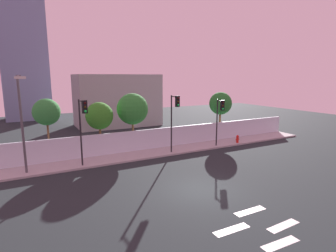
{
  "coord_description": "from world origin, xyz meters",
  "views": [
    {
      "loc": [
        -8.66,
        -12.28,
        6.62
      ],
      "look_at": [
        1.37,
        6.5,
        2.71
      ],
      "focal_mm": 28.71,
      "sensor_mm": 36.0,
      "label": 1
    }
  ],
  "objects_px": {
    "traffic_light_left": "(220,113)",
    "street_lamp_curbside": "(22,117)",
    "roadside_tree_midleft": "(99,116)",
    "traffic_light_right": "(175,112)",
    "fire_hydrant": "(237,139)",
    "roadside_tree_midright": "(133,109)",
    "roadside_tree_leftmost": "(46,112)",
    "traffic_light_center": "(83,119)",
    "roadside_tree_rightmost": "(220,104)"
  },
  "relations": [
    {
      "from": "traffic_light_center",
      "to": "roadside_tree_midright",
      "type": "bearing_deg",
      "value": 35.89
    },
    {
      "from": "street_lamp_curbside",
      "to": "roadside_tree_leftmost",
      "type": "height_order",
      "value": "street_lamp_curbside"
    },
    {
      "from": "traffic_light_left",
      "to": "traffic_light_right",
      "type": "xyz_separation_m",
      "value": [
        -4.75,
        0.06,
        0.37
      ]
    },
    {
      "from": "fire_hydrant",
      "to": "traffic_light_right",
      "type": "bearing_deg",
      "value": -177.07
    },
    {
      "from": "traffic_light_right",
      "to": "street_lamp_curbside",
      "type": "relative_size",
      "value": 0.75
    },
    {
      "from": "fire_hydrant",
      "to": "roadside_tree_midleft",
      "type": "distance_m",
      "value": 13.5
    },
    {
      "from": "traffic_light_center",
      "to": "street_lamp_curbside",
      "type": "relative_size",
      "value": 0.74
    },
    {
      "from": "traffic_light_left",
      "to": "roadside_tree_midleft",
      "type": "xyz_separation_m",
      "value": [
        -10.12,
        3.72,
        -0.07
      ]
    },
    {
      "from": "fire_hydrant",
      "to": "traffic_light_left",
      "type": "bearing_deg",
      "value": -170.78
    },
    {
      "from": "fire_hydrant",
      "to": "street_lamp_curbside",
      "type": "bearing_deg",
      "value": 179.8
    },
    {
      "from": "traffic_light_left",
      "to": "roadside_tree_midright",
      "type": "xyz_separation_m",
      "value": [
        -7.08,
        3.72,
        0.36
      ]
    },
    {
      "from": "fire_hydrant",
      "to": "roadside_tree_midleft",
      "type": "height_order",
      "value": "roadside_tree_midleft"
    },
    {
      "from": "street_lamp_curbside",
      "to": "roadside_tree_rightmost",
      "type": "height_order",
      "value": "street_lamp_curbside"
    },
    {
      "from": "roadside_tree_leftmost",
      "to": "roadside_tree_rightmost",
      "type": "distance_m",
      "value": 17.32
    },
    {
      "from": "traffic_light_left",
      "to": "roadside_tree_midright",
      "type": "bearing_deg",
      "value": 152.26
    },
    {
      "from": "traffic_light_right",
      "to": "roadside_tree_leftmost",
      "type": "distance_m",
      "value": 10.2
    },
    {
      "from": "fire_hydrant",
      "to": "roadside_tree_rightmost",
      "type": "bearing_deg",
      "value": 83.44
    },
    {
      "from": "traffic_light_left",
      "to": "traffic_light_center",
      "type": "height_order",
      "value": "traffic_light_center"
    },
    {
      "from": "traffic_light_right",
      "to": "roadside_tree_leftmost",
      "type": "xyz_separation_m",
      "value": [
        -9.51,
        3.67,
        0.14
      ]
    },
    {
      "from": "traffic_light_right",
      "to": "roadside_tree_midleft",
      "type": "xyz_separation_m",
      "value": [
        -5.38,
        3.67,
        -0.44
      ]
    },
    {
      "from": "roadside_tree_midright",
      "to": "fire_hydrant",
      "type": "bearing_deg",
      "value": -18.62
    },
    {
      "from": "roadside_tree_midleft",
      "to": "roadside_tree_midright",
      "type": "bearing_deg",
      "value": 0.0
    },
    {
      "from": "traffic_light_right",
      "to": "traffic_light_left",
      "type": "bearing_deg",
      "value": -0.67
    },
    {
      "from": "traffic_light_center",
      "to": "roadside_tree_rightmost",
      "type": "relative_size",
      "value": 0.98
    },
    {
      "from": "street_lamp_curbside",
      "to": "traffic_light_right",
      "type": "bearing_deg",
      "value": -2.27
    },
    {
      "from": "roadside_tree_midleft",
      "to": "traffic_light_right",
      "type": "bearing_deg",
      "value": -34.31
    },
    {
      "from": "street_lamp_curbside",
      "to": "fire_hydrant",
      "type": "height_order",
      "value": "street_lamp_curbside"
    },
    {
      "from": "traffic_light_right",
      "to": "street_lamp_curbside",
      "type": "distance_m",
      "value": 11.23
    },
    {
      "from": "traffic_light_right",
      "to": "roadside_tree_leftmost",
      "type": "relative_size",
      "value": 1.0
    },
    {
      "from": "traffic_light_right",
      "to": "roadside_tree_rightmost",
      "type": "distance_m",
      "value": 8.63
    },
    {
      "from": "traffic_light_center",
      "to": "roadside_tree_rightmost",
      "type": "bearing_deg",
      "value": 13.64
    },
    {
      "from": "roadside_tree_midright",
      "to": "roadside_tree_rightmost",
      "type": "xyz_separation_m",
      "value": [
        10.14,
        0.0,
        0.04
      ]
    },
    {
      "from": "fire_hydrant",
      "to": "roadside_tree_midleft",
      "type": "bearing_deg",
      "value": 165.6
    },
    {
      "from": "roadside_tree_rightmost",
      "to": "traffic_light_center",
      "type": "bearing_deg",
      "value": -166.36
    },
    {
      "from": "roadside_tree_midright",
      "to": "traffic_light_right",
      "type": "bearing_deg",
      "value": -57.52
    },
    {
      "from": "fire_hydrant",
      "to": "roadside_tree_rightmost",
      "type": "xyz_separation_m",
      "value": [
        0.38,
        3.29,
        3.2
      ]
    },
    {
      "from": "traffic_light_right",
      "to": "roadside_tree_midright",
      "type": "relative_size",
      "value": 0.96
    },
    {
      "from": "roadside_tree_midleft",
      "to": "roadside_tree_rightmost",
      "type": "distance_m",
      "value": 13.19
    },
    {
      "from": "roadside_tree_midright",
      "to": "roadside_tree_rightmost",
      "type": "bearing_deg",
      "value": 0.0
    },
    {
      "from": "fire_hydrant",
      "to": "roadside_tree_rightmost",
      "type": "relative_size",
      "value": 0.15
    },
    {
      "from": "roadside_tree_leftmost",
      "to": "roadside_tree_midright",
      "type": "bearing_deg",
      "value": 0.0
    },
    {
      "from": "traffic_light_right",
      "to": "fire_hydrant",
      "type": "relative_size",
      "value": 6.38
    },
    {
      "from": "traffic_light_left",
      "to": "street_lamp_curbside",
      "type": "distance_m",
      "value": 15.99
    },
    {
      "from": "traffic_light_right",
      "to": "roadside_tree_midleft",
      "type": "relative_size",
      "value": 1.1
    },
    {
      "from": "traffic_light_right",
      "to": "roadside_tree_midright",
      "type": "height_order",
      "value": "roadside_tree_midright"
    },
    {
      "from": "traffic_light_left",
      "to": "fire_hydrant",
      "type": "height_order",
      "value": "traffic_light_left"
    },
    {
      "from": "traffic_light_right",
      "to": "street_lamp_curbside",
      "type": "bearing_deg",
      "value": 177.73
    },
    {
      "from": "traffic_light_right",
      "to": "roadside_tree_midleft",
      "type": "distance_m",
      "value": 6.53
    },
    {
      "from": "roadside_tree_leftmost",
      "to": "roadside_tree_midright",
      "type": "height_order",
      "value": "roadside_tree_midright"
    },
    {
      "from": "roadside_tree_rightmost",
      "to": "traffic_light_left",
      "type": "bearing_deg",
      "value": -129.42
    }
  ]
}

